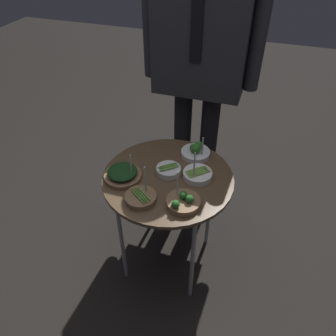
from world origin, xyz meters
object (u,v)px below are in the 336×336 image
at_px(serving_cart, 168,184).
at_px(bowl_asparagus_mid_left, 198,174).
at_px(bowl_broccoli_front_center, 183,202).
at_px(bowl_asparagus_front_right, 169,170).
at_px(bowl_spinach_center, 123,174).
at_px(waiter_figure, 201,47).
at_px(bowl_broccoli_back_left, 196,151).
at_px(bowl_asparagus_near_rim, 141,197).

xyz_separation_m(serving_cart, bowl_asparagus_mid_left, (0.13, 0.04, 0.07)).
bearing_deg(bowl_broccoli_front_center, bowl_asparagus_front_right, 124.40).
bearing_deg(bowl_asparagus_front_right, bowl_spinach_center, -151.71).
distance_m(bowl_spinach_center, waiter_figure, 0.74).
xyz_separation_m(bowl_spinach_center, waiter_figure, (0.19, 0.60, 0.40)).
bearing_deg(bowl_spinach_center, bowl_broccoli_back_left, 44.79).
bearing_deg(bowl_asparagus_front_right, waiter_figure, 89.36).
xyz_separation_m(bowl_broccoli_front_center, bowl_broccoli_back_left, (-0.04, 0.35, 0.01)).
bearing_deg(bowl_broccoli_back_left, serving_cart, -112.24).
height_order(bowl_asparagus_front_right, bowl_broccoli_front_center, bowl_broccoli_front_center).
bearing_deg(bowl_spinach_center, bowl_asparagus_mid_left, 19.10).
bearing_deg(serving_cart, bowl_asparagus_mid_left, 15.69).
height_order(bowl_asparagus_front_right, bowl_asparagus_near_rim, bowl_asparagus_near_rim).
bearing_deg(bowl_asparagus_near_rim, bowl_asparagus_mid_left, 48.59).
bearing_deg(bowl_asparagus_mid_left, bowl_spinach_center, -160.90).
bearing_deg(bowl_spinach_center, bowl_asparagus_front_right, 28.29).
relative_size(bowl_asparagus_front_right, bowl_broccoli_front_center, 0.74).
distance_m(bowl_broccoli_front_center, bowl_asparagus_near_rim, 0.18).
bearing_deg(bowl_broccoli_front_center, bowl_asparagus_near_rim, -171.80).
height_order(bowl_asparagus_front_right, bowl_broccoli_back_left, bowl_broccoli_back_left).
xyz_separation_m(bowl_broccoli_front_center, bowl_asparagus_mid_left, (0.01, 0.19, -0.00)).
height_order(bowl_broccoli_back_left, bowl_spinach_center, bowl_spinach_center).
relative_size(bowl_broccoli_front_center, bowl_asparagus_mid_left, 0.94).
xyz_separation_m(bowl_broccoli_front_center, waiter_figure, (-0.12, 0.68, 0.40)).
height_order(bowl_broccoli_front_center, bowl_asparagus_near_rim, bowl_asparagus_near_rim).
bearing_deg(bowl_asparagus_front_right, bowl_broccoli_front_center, -55.60).
bearing_deg(serving_cart, bowl_asparagus_near_rim, -108.80).
distance_m(bowl_asparagus_front_right, bowl_asparagus_mid_left, 0.14).
distance_m(bowl_broccoli_front_center, bowl_broccoli_back_left, 0.35).
xyz_separation_m(serving_cart, bowl_spinach_center, (-0.19, -0.08, 0.07)).
bearing_deg(bowl_broccoli_front_center, bowl_broccoli_back_left, 96.15).
xyz_separation_m(serving_cart, bowl_broccoli_back_left, (0.08, 0.20, 0.08)).
height_order(serving_cart, bowl_broccoli_front_center, bowl_broccoli_front_center).
height_order(bowl_broccoli_back_left, bowl_asparagus_near_rim, bowl_asparagus_near_rim).
xyz_separation_m(bowl_broccoli_front_center, bowl_spinach_center, (-0.31, 0.08, 0.00)).
bearing_deg(bowl_asparagus_mid_left, waiter_figure, 105.08).
height_order(serving_cart, bowl_spinach_center, bowl_spinach_center).
relative_size(serving_cart, waiter_figure, 0.38).
relative_size(bowl_spinach_center, bowl_asparagus_near_rim, 1.09).
bearing_deg(bowl_asparagus_near_rim, waiter_figure, 85.01).
xyz_separation_m(bowl_asparagus_near_rim, waiter_figure, (0.06, 0.70, 0.41)).
bearing_deg(bowl_asparagus_front_right, serving_cart, -77.10).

